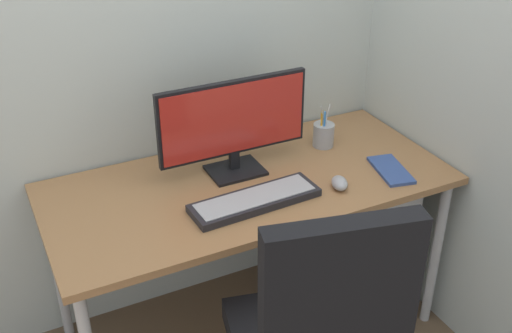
% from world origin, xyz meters
% --- Properties ---
extents(ground_plane, '(8.00, 8.00, 0.00)m').
position_xyz_m(ground_plane, '(0.00, 0.00, 0.00)').
color(ground_plane, brown).
extents(desk, '(1.53, 0.70, 0.74)m').
position_xyz_m(desk, '(0.00, 0.00, 0.68)').
color(desk, '#996B42').
rests_on(desk, ground_plane).
extents(filing_cabinet, '(0.37, 0.57, 0.64)m').
position_xyz_m(filing_cabinet, '(0.48, 0.04, 0.32)').
color(filing_cabinet, silver).
rests_on(filing_cabinet, ground_plane).
extents(monitor, '(0.59, 0.17, 0.37)m').
position_xyz_m(monitor, '(-0.02, 0.10, 0.95)').
color(monitor, black).
rests_on(monitor, desk).
extents(keyboard, '(0.48, 0.17, 0.03)m').
position_xyz_m(keyboard, '(-0.05, -0.15, 0.75)').
color(keyboard, black).
rests_on(keyboard, desk).
extents(mouse, '(0.08, 0.10, 0.04)m').
position_xyz_m(mouse, '(0.28, -0.19, 0.76)').
color(mouse, '#9EA0A5').
rests_on(mouse, desk).
extents(pen_holder, '(0.09, 0.09, 0.19)m').
position_xyz_m(pen_holder, '(0.40, 0.12, 0.79)').
color(pen_holder, '#9EA0A5').
rests_on(pen_holder, desk).
extents(notebook, '(0.15, 0.24, 0.01)m').
position_xyz_m(notebook, '(0.53, -0.18, 0.75)').
color(notebook, '#334C8C').
rests_on(notebook, desk).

